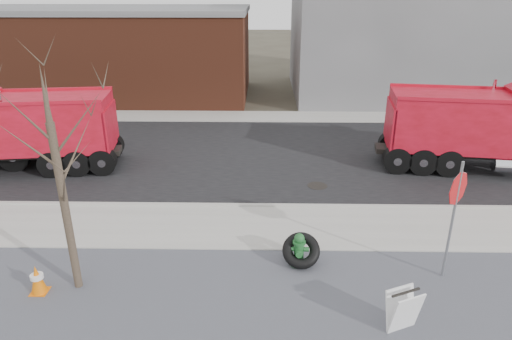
{
  "coord_description": "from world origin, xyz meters",
  "views": [
    {
      "loc": [
        1.13,
        -11.36,
        6.62
      ],
      "look_at": [
        0.89,
        1.27,
        1.4
      ],
      "focal_mm": 32.0,
      "sensor_mm": 36.0,
      "label": 1
    }
  ],
  "objects_px": {
    "fire_hydrant": "(299,251)",
    "truck_tire": "(301,250)",
    "dump_truck_red_b": "(24,128)",
    "stop_sign": "(456,202)",
    "sandwich_board": "(403,310)",
    "dump_truck_red_a": "(481,127)"
  },
  "relations": [
    {
      "from": "truck_tire",
      "to": "dump_truck_red_b",
      "type": "bearing_deg",
      "value": 147.66
    },
    {
      "from": "sandwich_board",
      "to": "dump_truck_red_a",
      "type": "relative_size",
      "value": 0.11
    },
    {
      "from": "truck_tire",
      "to": "dump_truck_red_a",
      "type": "relative_size",
      "value": 0.12
    },
    {
      "from": "dump_truck_red_a",
      "to": "truck_tire",
      "type": "bearing_deg",
      "value": -129.55
    },
    {
      "from": "fire_hydrant",
      "to": "dump_truck_red_a",
      "type": "xyz_separation_m",
      "value": [
        7.14,
        6.57,
        1.25
      ]
    },
    {
      "from": "stop_sign",
      "to": "dump_truck_red_a",
      "type": "xyz_separation_m",
      "value": [
        3.68,
        7.01,
        -0.37
      ]
    },
    {
      "from": "fire_hydrant",
      "to": "sandwich_board",
      "type": "relative_size",
      "value": 0.96
    },
    {
      "from": "fire_hydrant",
      "to": "stop_sign",
      "type": "height_order",
      "value": "stop_sign"
    },
    {
      "from": "fire_hydrant",
      "to": "dump_truck_red_b",
      "type": "distance_m",
      "value": 11.64
    },
    {
      "from": "truck_tire",
      "to": "sandwich_board",
      "type": "relative_size",
      "value": 1.07
    },
    {
      "from": "truck_tire",
      "to": "dump_truck_red_b",
      "type": "height_order",
      "value": "dump_truck_red_b"
    },
    {
      "from": "stop_sign",
      "to": "sandwich_board",
      "type": "xyz_separation_m",
      "value": [
        -1.52,
        -1.87,
        -1.53
      ]
    },
    {
      "from": "dump_truck_red_a",
      "to": "fire_hydrant",
      "type": "bearing_deg",
      "value": -129.76
    },
    {
      "from": "dump_truck_red_a",
      "to": "dump_truck_red_b",
      "type": "bearing_deg",
      "value": -171.2
    },
    {
      "from": "fire_hydrant",
      "to": "stop_sign",
      "type": "bearing_deg",
      "value": -3.55
    },
    {
      "from": "fire_hydrant",
      "to": "sandwich_board",
      "type": "distance_m",
      "value": 3.02
    },
    {
      "from": "fire_hydrant",
      "to": "truck_tire",
      "type": "bearing_deg",
      "value": 4.94
    },
    {
      "from": "truck_tire",
      "to": "dump_truck_red_b",
      "type": "distance_m",
      "value": 11.68
    },
    {
      "from": "dump_truck_red_a",
      "to": "dump_truck_red_b",
      "type": "xyz_separation_m",
      "value": [
        -16.9,
        -0.36,
        -0.04
      ]
    },
    {
      "from": "dump_truck_red_b",
      "to": "stop_sign",
      "type": "bearing_deg",
      "value": 145.82
    },
    {
      "from": "stop_sign",
      "to": "truck_tire",
      "type": "bearing_deg",
      "value": 152.8
    },
    {
      "from": "stop_sign",
      "to": "sandwich_board",
      "type": "height_order",
      "value": "stop_sign"
    }
  ]
}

